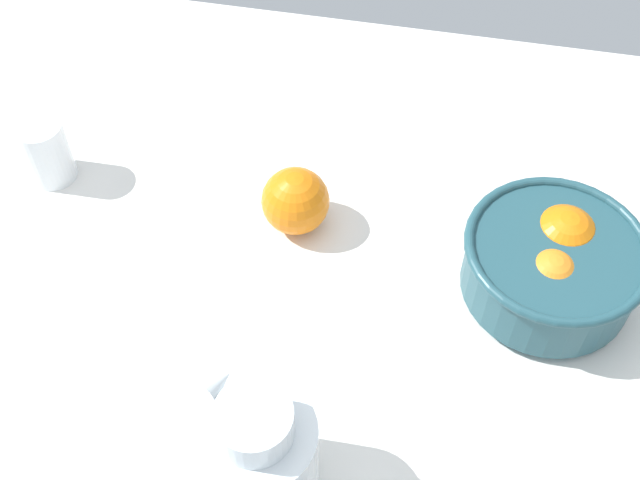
# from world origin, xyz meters

# --- Properties ---
(ground_plane) EXTENTS (1.34, 0.99, 0.03)m
(ground_plane) POSITION_xyz_m (0.00, 0.00, -0.01)
(ground_plane) COLOR white
(fruit_bowl) EXTENTS (0.21, 0.21, 0.10)m
(fruit_bowl) POSITION_xyz_m (0.25, 0.03, 0.05)
(fruit_bowl) COLOR #234C56
(fruit_bowl) RESTS_ON ground_plane
(juice_pitcher) EXTENTS (0.15, 0.12, 0.17)m
(juice_pitcher) POSITION_xyz_m (-0.02, -0.28, 0.06)
(juice_pitcher) COLOR white
(juice_pitcher) RESTS_ON ground_plane
(juice_glass) EXTENTS (0.06, 0.06, 0.09)m
(juice_glass) POSITION_xyz_m (-0.40, 0.09, 0.04)
(juice_glass) COLOR white
(juice_glass) RESTS_ON ground_plane
(loose_orange_0) EXTENTS (0.09, 0.09, 0.09)m
(loose_orange_0) POSITION_xyz_m (-0.06, 0.07, 0.04)
(loose_orange_0) COLOR orange
(loose_orange_0) RESTS_ON ground_plane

